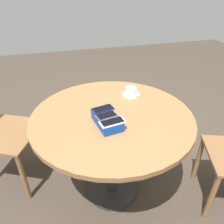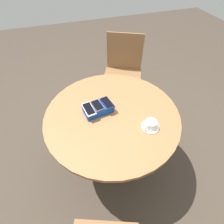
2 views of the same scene
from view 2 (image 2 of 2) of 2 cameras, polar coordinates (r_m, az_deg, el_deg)
The scene contains 9 objects.
ground_plane at distance 1.95m, azimuth 0.00°, elevation -15.00°, with size 8.00×8.00×0.00m, color #42382D.
round_table at distance 1.43m, azimuth 0.00°, elevation -3.35°, with size 1.05×1.05×0.72m.
phone_box at distance 1.36m, azimuth -4.54°, elevation 1.05°, with size 0.24×0.16×0.06m.
phone_white at distance 1.31m, azimuth -7.60°, elevation 0.98°, with size 0.09×0.15×0.01m.
phone_gray at distance 1.33m, azimuth -4.81°, elevation 2.15°, with size 0.09×0.13×0.01m.
phone_navy at distance 1.35m, azimuth -1.62°, elevation 3.02°, with size 0.09×0.14×0.01m.
saucer at distance 1.30m, azimuth 12.37°, elevation -4.68°, with size 0.13×0.13×0.01m, color white.
coffee_cup at distance 1.27m, azimuth 12.51°, elevation -3.86°, with size 0.11×0.08×0.05m.
chair_near_window at distance 2.19m, azimuth 3.50°, elevation 12.54°, with size 0.60×0.60×0.91m.
Camera 2 is at (-0.28, -0.87, 1.73)m, focal length 28.00 mm.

